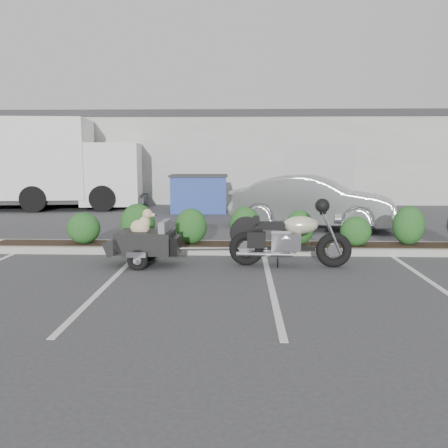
{
  "coord_description": "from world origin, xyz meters",
  "views": [
    {
      "loc": [
        0.69,
        -8.15,
        2.12
      ],
      "look_at": [
        0.37,
        1.21,
        0.75
      ],
      "focal_mm": 38.0,
      "sensor_mm": 36.0,
      "label": 1
    }
  ],
  "objects_px": {
    "motorcycle": "(290,239)",
    "sedan": "(312,202)",
    "delivery_truck": "(46,166)",
    "pet_trailer": "(145,241)",
    "dumpster": "(199,193)"
  },
  "relations": [
    {
      "from": "delivery_truck",
      "to": "motorcycle",
      "type": "bearing_deg",
      "value": -55.24
    },
    {
      "from": "dumpster",
      "to": "delivery_truck",
      "type": "relative_size",
      "value": 0.27
    },
    {
      "from": "motorcycle",
      "to": "sedan",
      "type": "xyz_separation_m",
      "value": [
        1.14,
        4.8,
        0.23
      ]
    },
    {
      "from": "pet_trailer",
      "to": "dumpster",
      "type": "xyz_separation_m",
      "value": [
        0.31,
        8.56,
        0.24
      ]
    },
    {
      "from": "sedan",
      "to": "delivery_truck",
      "type": "bearing_deg",
      "value": 80.71
    },
    {
      "from": "motorcycle",
      "to": "pet_trailer",
      "type": "xyz_separation_m",
      "value": [
        -2.78,
        0.02,
        -0.07
      ]
    },
    {
      "from": "motorcycle",
      "to": "dumpster",
      "type": "distance_m",
      "value": 8.94
    },
    {
      "from": "delivery_truck",
      "to": "sedan",
      "type": "bearing_deg",
      "value": -33.29
    },
    {
      "from": "motorcycle",
      "to": "pet_trailer",
      "type": "relative_size",
      "value": 1.25
    },
    {
      "from": "motorcycle",
      "to": "sedan",
      "type": "distance_m",
      "value": 4.94
    },
    {
      "from": "sedan",
      "to": "delivery_truck",
      "type": "relative_size",
      "value": 0.59
    },
    {
      "from": "sedan",
      "to": "dumpster",
      "type": "xyz_separation_m",
      "value": [
        -3.62,
        3.79,
        -0.06
      ]
    },
    {
      "from": "motorcycle",
      "to": "dumpster",
      "type": "xyz_separation_m",
      "value": [
        -2.47,
        8.59,
        0.17
      ]
    },
    {
      "from": "dumpster",
      "to": "sedan",
      "type": "bearing_deg",
      "value": -48.32
    },
    {
      "from": "motorcycle",
      "to": "sedan",
      "type": "bearing_deg",
      "value": 80.14
    }
  ]
}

